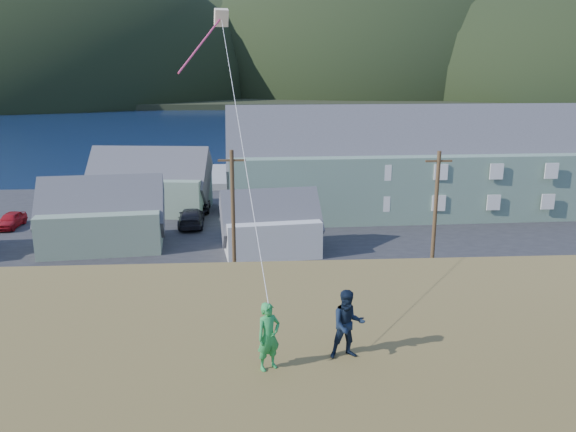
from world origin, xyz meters
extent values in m
plane|color=#0A1638|center=(0.00, 0.00, 0.00)|extent=(900.00, 900.00, 0.00)
cube|color=#4C3D19|center=(0.00, -2.00, 0.05)|extent=(110.00, 8.00, 0.10)
cube|color=#28282B|center=(0.00, 17.00, 0.06)|extent=(72.00, 36.00, 0.12)
cube|color=gray|center=(-6.00, 40.00, 0.45)|extent=(26.00, 14.00, 0.90)
cube|color=black|center=(0.00, 330.00, 1.00)|extent=(900.00, 320.00, 2.00)
ellipsoid|color=black|center=(-120.00, 260.00, 2.00)|extent=(260.00, 234.00, 143.00)
ellipsoid|color=black|center=(-20.00, 300.00, 2.00)|extent=(200.00, 180.00, 100.00)
ellipsoid|color=black|center=(70.00, 290.00, 2.00)|extent=(230.00, 207.00, 142.60)
cube|color=slate|center=(16.79, 21.87, 3.14)|extent=(35.54, 11.11, 6.04)
cube|color=#47474C|center=(16.79, 21.87, 7.78)|extent=(36.03, 10.87, 9.83)
cube|color=gray|center=(-10.37, 12.15, 1.70)|extent=(9.51, 6.89, 3.16)
cube|color=#47474C|center=(-10.37, 12.15, 4.07)|extent=(9.98, 6.76, 5.74)
cube|color=silver|center=(2.63, 10.06, 1.50)|extent=(7.47, 5.77, 2.76)
cube|color=#47474C|center=(2.63, 10.06, 3.57)|extent=(7.96, 5.79, 4.88)
cube|color=gray|center=(-8.71, 23.73, 1.88)|extent=(11.68, 7.82, 3.52)
cube|color=#47474C|center=(-8.71, 23.73, 4.63)|extent=(12.17, 7.77, 6.49)
cylinder|color=#47331E|center=(0.15, 1.50, 4.62)|extent=(0.24, 0.24, 9.00)
cylinder|color=#47331E|center=(12.33, 1.50, 4.54)|extent=(0.24, 0.24, 8.84)
imported|color=black|center=(-4.18, 17.91, 0.91)|extent=(2.47, 5.52, 1.57)
imported|color=red|center=(-20.00, 18.35, 0.80)|extent=(1.67, 4.00, 1.35)
imported|color=silver|center=(-11.80, 18.75, 0.85)|extent=(2.86, 5.44, 1.46)
imported|color=silver|center=(-8.05, 23.27, 0.87)|extent=(2.55, 5.36, 1.51)
imported|color=maroon|center=(-13.04, 25.35, 0.90)|extent=(2.65, 5.62, 1.55)
imported|color=black|center=(-3.76, 23.28, 0.82)|extent=(1.78, 4.16, 1.40)
imported|color=green|center=(1.65, -19.63, 7.97)|extent=(0.67, 0.60, 1.53)
imported|color=#111D30|center=(3.45, -19.23, 8.01)|extent=(0.84, 0.68, 1.61)
cube|color=#FBE2BF|center=(0.39, -10.79, 15.26)|extent=(0.53, 0.51, 0.60)
cylinder|color=#DB396B|center=(-0.21, -12.04, 14.36)|extent=(0.06, 0.06, 3.31)
cylinder|color=white|center=(1.02, -15.21, 12.00)|extent=(0.02, 0.02, 11.07)
camera|label=1|loc=(1.37, -30.73, 13.55)|focal=35.00mm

